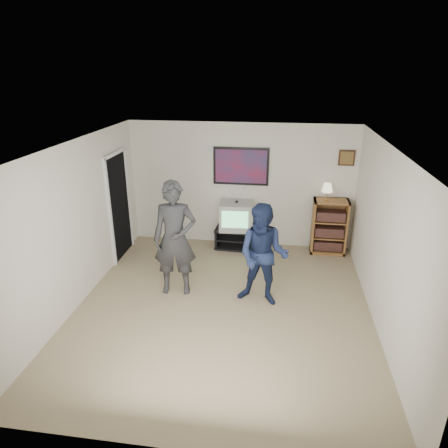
% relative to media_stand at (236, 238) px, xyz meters
% --- Properties ---
extents(room_shell, '(4.51, 5.00, 2.51)m').
position_rel_media_stand_xyz_m(room_shell, '(0.04, -1.88, 1.04)').
color(room_shell, '#937B5D').
rests_on(room_shell, ground).
extents(media_stand, '(0.87, 0.51, 0.42)m').
position_rel_media_stand_xyz_m(media_stand, '(0.00, 0.00, 0.00)').
color(media_stand, black).
rests_on(media_stand, room_shell).
extents(crt_television, '(0.69, 0.60, 0.56)m').
position_rel_media_stand_xyz_m(crt_television, '(-0.00, 0.00, 0.49)').
color(crt_television, '#A9A9A4').
rests_on(crt_television, media_stand).
extents(bookshelf, '(0.67, 0.38, 1.10)m').
position_rel_media_stand_xyz_m(bookshelf, '(1.83, 0.05, 0.34)').
color(bookshelf, brown).
rests_on(bookshelf, room_shell).
extents(table_lamp, '(0.21, 0.21, 0.34)m').
position_rel_media_stand_xyz_m(table_lamp, '(1.72, 0.02, 1.05)').
color(table_lamp, '#FFF1C1').
rests_on(table_lamp, bookshelf).
extents(person_tall, '(0.75, 0.55, 1.89)m').
position_rel_media_stand_xyz_m(person_tall, '(-0.78, -1.83, 0.73)').
color(person_tall, '#2C2C2E').
rests_on(person_tall, room_shell).
extents(person_short, '(0.90, 0.76, 1.63)m').
position_rel_media_stand_xyz_m(person_short, '(0.63, -1.96, 0.61)').
color(person_short, '#1A2448').
rests_on(person_short, room_shell).
extents(controller_left, '(0.04, 0.12, 0.04)m').
position_rel_media_stand_xyz_m(controller_left, '(-0.77, -1.61, 0.89)').
color(controller_left, white).
rests_on(controller_left, person_tall).
extents(controller_right, '(0.06, 0.14, 0.04)m').
position_rel_media_stand_xyz_m(controller_right, '(0.63, -1.74, 0.92)').
color(controller_right, white).
rests_on(controller_right, person_short).
extents(poster, '(1.10, 0.03, 0.75)m').
position_rel_media_stand_xyz_m(poster, '(0.04, 0.25, 1.44)').
color(poster, black).
rests_on(poster, room_shell).
extents(air_vent, '(0.28, 0.02, 0.14)m').
position_rel_media_stand_xyz_m(air_vent, '(-0.51, 0.25, 1.74)').
color(air_vent, white).
rests_on(air_vent, room_shell).
extents(small_picture, '(0.30, 0.03, 0.30)m').
position_rel_media_stand_xyz_m(small_picture, '(2.04, 0.25, 1.67)').
color(small_picture, black).
rests_on(small_picture, room_shell).
extents(doorway, '(0.03, 0.85, 2.00)m').
position_rel_media_stand_xyz_m(doorway, '(-2.19, -0.63, 0.79)').
color(doorway, black).
rests_on(doorway, room_shell).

